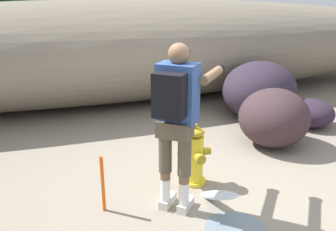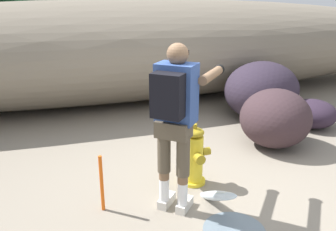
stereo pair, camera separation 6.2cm
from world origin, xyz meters
name	(u,v)px [view 1 (the left image)]	position (x,y,z in m)	size (l,w,h in m)	color
ground_plane	(218,189)	(0.00, 0.00, -0.02)	(56.00, 56.00, 0.04)	gray
dirt_embankment	(127,50)	(0.00, 3.98, 0.99)	(16.60, 3.20, 1.99)	#756B5B
fire_hydrant	(194,156)	(-0.21, 0.20, 0.33)	(0.39, 0.33, 0.73)	yellow
hydrant_water_jet	(222,205)	(-0.21, -0.47, 0.10)	(0.58, 1.11, 0.54)	silver
utility_worker	(177,109)	(-0.58, -0.18, 1.06)	(0.95, 0.97, 1.67)	beige
boulder_large	(259,90)	(1.82, 1.93, 0.50)	(1.40, 1.21, 0.99)	#2D2432
boulder_mid	(310,113)	(2.36, 1.24, 0.23)	(0.78, 0.76, 0.45)	#2D2130
boulder_small	(274,118)	(1.31, 0.81, 0.41)	(1.04, 0.99, 0.83)	#37272B
survey_stake	(103,184)	(-1.29, 0.01, 0.30)	(0.04, 0.04, 0.60)	#E55914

